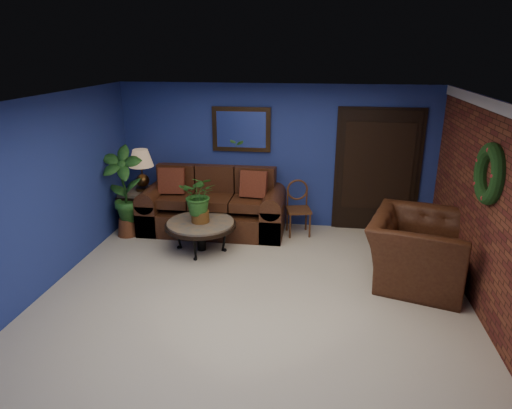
# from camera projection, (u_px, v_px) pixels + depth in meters

# --- Properties ---
(floor) EXTENTS (5.50, 5.50, 0.00)m
(floor) POSITION_uv_depth(u_px,v_px,m) (255.00, 291.00, 6.06)
(floor) COLOR beige
(floor) RESTS_ON ground
(wall_back) EXTENTS (5.50, 0.04, 2.50)m
(wall_back) POSITION_uv_depth(u_px,v_px,m) (276.00, 157.00, 7.99)
(wall_back) COLOR navy
(wall_back) RESTS_ON ground
(wall_left) EXTENTS (0.04, 5.00, 2.50)m
(wall_left) POSITION_uv_depth(u_px,v_px,m) (50.00, 192.00, 6.02)
(wall_left) COLOR navy
(wall_left) RESTS_ON ground
(wall_right_brick) EXTENTS (0.04, 5.00, 2.50)m
(wall_right_brick) POSITION_uv_depth(u_px,v_px,m) (490.00, 213.00, 5.28)
(wall_right_brick) COLOR brown
(wall_right_brick) RESTS_ON ground
(ceiling) EXTENTS (5.50, 5.00, 0.02)m
(ceiling) POSITION_uv_depth(u_px,v_px,m) (255.00, 99.00, 5.24)
(ceiling) COLOR white
(ceiling) RESTS_ON wall_back
(crown_molding) EXTENTS (0.03, 5.00, 0.14)m
(crown_molding) POSITION_uv_depth(u_px,v_px,m) (505.00, 110.00, 4.90)
(crown_molding) COLOR white
(crown_molding) RESTS_ON wall_right_brick
(wall_mirror) EXTENTS (1.02, 0.06, 0.77)m
(wall_mirror) POSITION_uv_depth(u_px,v_px,m) (241.00, 129.00, 7.88)
(wall_mirror) COLOR #452D15
(wall_mirror) RESTS_ON wall_back
(closet_door) EXTENTS (1.44, 0.06, 2.18)m
(closet_door) POSITION_uv_depth(u_px,v_px,m) (377.00, 172.00, 7.79)
(closet_door) COLOR black
(closet_door) RESTS_ON wall_back
(wreath) EXTENTS (0.16, 0.72, 0.72)m
(wreath) POSITION_uv_depth(u_px,v_px,m) (489.00, 174.00, 5.19)
(wreath) COLOR black
(wreath) RESTS_ON wall_right_brick
(sofa) EXTENTS (2.46, 1.06, 1.11)m
(sofa) POSITION_uv_depth(u_px,v_px,m) (215.00, 209.00, 8.04)
(sofa) COLOR #452613
(sofa) RESTS_ON ground
(coffee_table) EXTENTS (1.12, 1.12, 0.48)m
(coffee_table) POSITION_uv_depth(u_px,v_px,m) (201.00, 225.00, 7.16)
(coffee_table) COLOR #56514B
(coffee_table) RESTS_ON ground
(end_table) EXTENTS (0.73, 0.73, 0.67)m
(end_table) POSITION_uv_depth(u_px,v_px,m) (144.00, 198.00, 8.12)
(end_table) COLOR #56514B
(end_table) RESTS_ON ground
(table_lamp) EXTENTS (0.42, 0.42, 0.71)m
(table_lamp) POSITION_uv_depth(u_px,v_px,m) (141.00, 165.00, 7.92)
(table_lamp) COLOR #452D15
(table_lamp) RESTS_ON end_table
(side_chair) EXTENTS (0.48, 0.48, 0.93)m
(side_chair) POSITION_uv_depth(u_px,v_px,m) (298.00, 204.00, 7.81)
(side_chair) COLOR #5B301A
(side_chair) RESTS_ON ground
(armchair) EXTENTS (1.59, 1.71, 0.92)m
(armchair) POSITION_uv_depth(u_px,v_px,m) (418.00, 250.00, 6.20)
(armchair) COLOR #452613
(armchair) RESTS_ON ground
(coffee_plant) EXTENTS (0.57, 0.50, 0.76)m
(coffee_plant) POSITION_uv_depth(u_px,v_px,m) (199.00, 196.00, 7.00)
(coffee_plant) COLOR brown
(coffee_plant) RESTS_ON coffee_table
(floor_plant) EXTENTS (0.41, 0.37, 0.77)m
(floor_plant) POSITION_uv_depth(u_px,v_px,m) (424.00, 237.00, 6.76)
(floor_plant) COLOR brown
(floor_plant) RESTS_ON ground
(tall_plant) EXTENTS (0.71, 0.51, 1.54)m
(tall_plant) POSITION_uv_depth(u_px,v_px,m) (124.00, 189.00, 7.59)
(tall_plant) COLOR brown
(tall_plant) RESTS_ON ground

